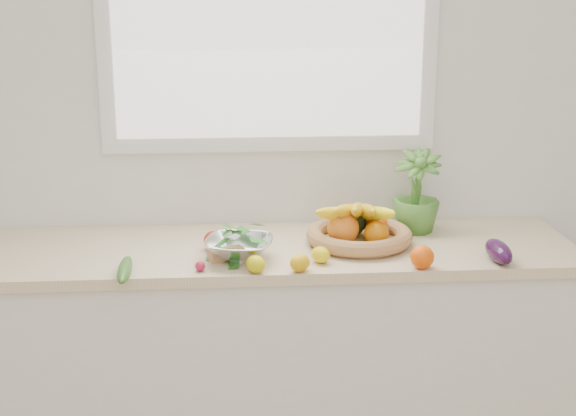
{
  "coord_description": "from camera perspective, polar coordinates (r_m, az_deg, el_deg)",
  "views": [
    {
      "loc": [
        -0.15,
        -0.87,
        1.85
      ],
      "look_at": [
        0.05,
        1.93,
        1.05
      ],
      "focal_mm": 50.0,
      "sensor_mm": 36.0,
      "label": 1
    }
  ],
  "objects": [
    {
      "name": "window_pane",
      "position": [
        3.09,
        -1.35,
        14.05
      ],
      "size": [
        1.18,
        0.01,
        0.98
      ],
      "primitive_type": "cube",
      "color": "white",
      "rests_on": "window_frame"
    },
    {
      "name": "cucumber",
      "position": [
        2.73,
        -11.53,
        -4.31
      ],
      "size": [
        0.05,
        0.25,
        0.05
      ],
      "primitive_type": "ellipsoid",
      "rotation": [
        0.0,
        0.0,
        0.02
      ],
      "color": "#24581A",
      "rests_on": "countertop"
    },
    {
      "name": "counter_cabinet",
      "position": [
        3.16,
        -0.95,
        -10.79
      ],
      "size": [
        2.2,
        0.58,
        0.86
      ],
      "primitive_type": "cube",
      "color": "silver",
      "rests_on": "ground"
    },
    {
      "name": "window_frame",
      "position": [
        3.11,
        -1.37,
        14.06
      ],
      "size": [
        1.3,
        0.03,
        1.1
      ],
      "primitive_type": "cube",
      "color": "white",
      "rests_on": "back_wall"
    },
    {
      "name": "colander_with_spinach",
      "position": [
        2.82,
        -3.5,
        -2.49
      ],
      "size": [
        0.28,
        0.28,
        0.12
      ],
      "color": "silver",
      "rests_on": "countertop"
    },
    {
      "name": "countertop",
      "position": [
        2.99,
        -0.99,
        -3.05
      ],
      "size": [
        2.24,
        0.62,
        0.04
      ],
      "primitive_type": "cube",
      "color": "beige",
      "rests_on": "counter_cabinet"
    },
    {
      "name": "garlic_c",
      "position": [
        2.95,
        8.01,
        -2.59
      ],
      "size": [
        0.06,
        0.06,
        0.04
      ],
      "primitive_type": "ellipsoid",
      "rotation": [
        0.0,
        0.0,
        0.26
      ],
      "color": "beige",
      "rests_on": "countertop"
    },
    {
      "name": "lemon_c",
      "position": [
        2.8,
        2.33,
        -3.35
      ],
      "size": [
        0.09,
        0.09,
        0.06
      ],
      "primitive_type": "ellipsoid",
      "rotation": [
        0.0,
        0.0,
        0.62
      ],
      "color": "yellow",
      "rests_on": "countertop"
    },
    {
      "name": "back_wall",
      "position": [
        3.16,
        -1.33,
        6.81
      ],
      "size": [
        4.5,
        0.02,
        2.7
      ],
      "primitive_type": "cube",
      "color": "white",
      "rests_on": "ground"
    },
    {
      "name": "lemon_b",
      "position": [
        2.71,
        0.85,
        -3.93
      ],
      "size": [
        0.1,
        0.1,
        0.06
      ],
      "primitive_type": "ellipsoid",
      "rotation": [
        0.0,
        0.0,
        -0.79
      ],
      "color": "#E4A80C",
      "rests_on": "countertop"
    },
    {
      "name": "garlic_a",
      "position": [
        2.92,
        7.54,
        -2.73
      ],
      "size": [
        0.07,
        0.07,
        0.05
      ],
      "primitive_type": "ellipsoid",
      "rotation": [
        0.0,
        0.0,
        0.3
      ],
      "color": "white",
      "rests_on": "countertop"
    },
    {
      "name": "radish",
      "position": [
        2.73,
        -6.28,
        -4.14
      ],
      "size": [
        0.04,
        0.04,
        0.03
      ],
      "primitive_type": "sphere",
      "rotation": [
        0.0,
        0.0,
        -0.17
      ],
      "color": "#B7163E",
      "rests_on": "countertop"
    },
    {
      "name": "orange_loose",
      "position": [
        2.77,
        9.52,
        -3.46
      ],
      "size": [
        0.09,
        0.09,
        0.08
      ],
      "primitive_type": "sphere",
      "rotation": [
        0.0,
        0.0,
        -0.12
      ],
      "color": "#F45407",
      "rests_on": "countertop"
    },
    {
      "name": "fruit_basket",
      "position": [
        2.99,
        5.02,
        -1.56
      ],
      "size": [
        0.48,
        0.48,
        0.19
      ],
      "color": "tan",
      "rests_on": "countertop"
    },
    {
      "name": "eggplant",
      "position": [
        2.9,
        14.74,
        -3.0
      ],
      "size": [
        0.08,
        0.19,
        0.07
      ],
      "primitive_type": "ellipsoid",
      "rotation": [
        0.0,
        0.0,
        0.05
      ],
      "color": "#2E0D32",
      "rests_on": "countertop"
    },
    {
      "name": "ginger",
      "position": [
        2.84,
        -4.42,
        -3.28
      ],
      "size": [
        0.13,
        0.1,
        0.04
      ],
      "primitive_type": "cube",
      "rotation": [
        0.0,
        0.0,
        0.42
      ],
      "color": "tan",
      "rests_on": "countertop"
    },
    {
      "name": "garlic_b",
      "position": [
        2.95,
        7.38,
        -2.56
      ],
      "size": [
        0.05,
        0.05,
        0.04
      ],
      "primitive_type": "ellipsoid",
      "rotation": [
        0.0,
        0.0,
        0.04
      ],
      "color": "white",
      "rests_on": "countertop"
    },
    {
      "name": "lemon_a",
      "position": [
        2.7,
        -2.31,
        -4.01
      ],
      "size": [
        0.09,
        0.1,
        0.06
      ],
      "primitive_type": "ellipsoid",
      "rotation": [
        0.0,
        0.0,
        0.5
      ],
      "color": "#D5CB0B",
      "rests_on": "countertop"
    },
    {
      "name": "apple",
      "position": [
        2.94,
        -5.34,
        -2.31
      ],
      "size": [
        0.07,
        0.07,
        0.07
      ],
      "primitive_type": "sphere",
      "rotation": [
        0.0,
        0.0,
        0.07
      ],
      "color": "red",
      "rests_on": "countertop"
    },
    {
      "name": "potted_herb",
      "position": [
        3.15,
        9.11,
        1.13
      ],
      "size": [
        0.23,
        0.23,
        0.33
      ],
      "primitive_type": "imported",
      "rotation": [
        0.0,
        0.0,
        -0.28
      ],
      "color": "#49822F",
      "rests_on": "countertop"
    }
  ]
}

